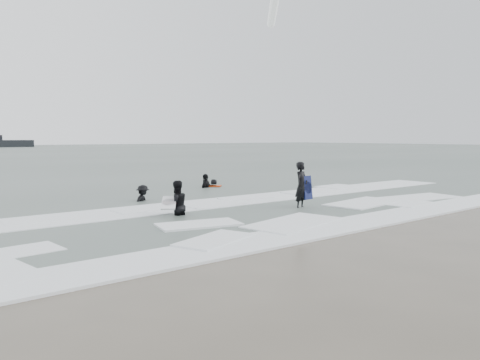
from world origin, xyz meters
TOP-DOWN VIEW (x-y plane):
  - ground at (0.00, 0.00)m, footprint 320.00×320.00m
  - surfer_centre at (1.49, 2.88)m, footprint 0.81×0.66m
  - surfer_wading at (-3.40, 4.41)m, footprint 0.96×0.77m
  - surfer_breaker at (-2.70, 8.57)m, footprint 1.21×1.08m
  - surfer_right_near at (2.61, 11.50)m, footprint 1.24×1.02m
  - surfer_right_far at (4.05, 12.78)m, footprint 0.87×0.81m
  - surf_foam at (0.00, 3.70)m, footprint 30.03×9.06m
  - bodyboards at (0.34, 6.25)m, footprint 7.89×9.40m

SIDE VIEW (x-z plane):
  - ground at x=0.00m, z-range 0.00..0.00m
  - surfer_centre at x=1.49m, z-range -0.96..0.96m
  - surfer_wading at x=-3.40m, z-range -0.94..0.94m
  - surfer_breaker at x=-2.70m, z-range -0.81..0.81m
  - surfer_right_near at x=2.61m, z-range -0.99..0.99m
  - surfer_right_far at x=4.05m, z-range -0.75..0.75m
  - surf_foam at x=0.00m, z-range 0.00..0.08m
  - bodyboards at x=0.34m, z-range -0.13..1.12m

